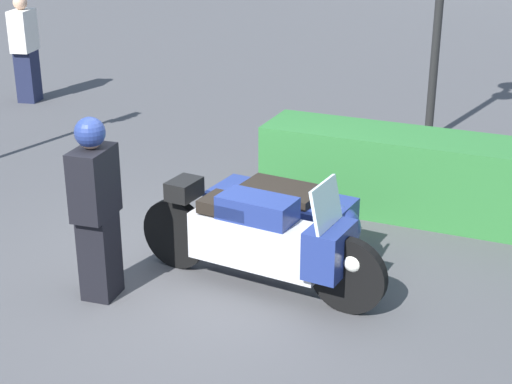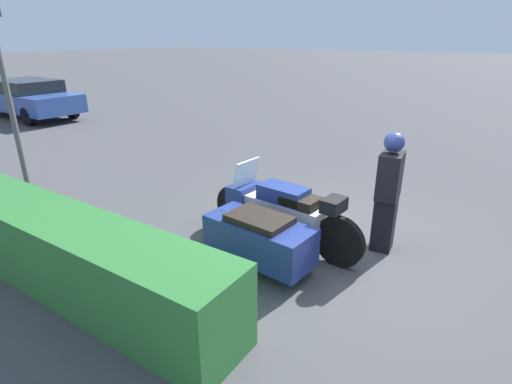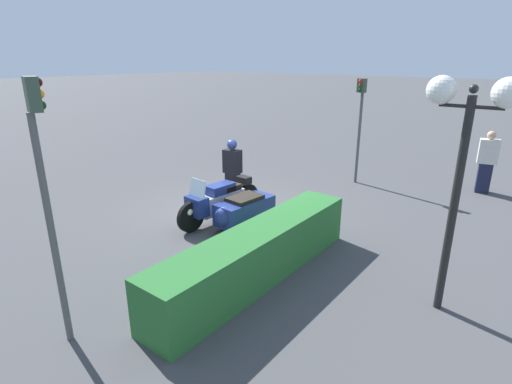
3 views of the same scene
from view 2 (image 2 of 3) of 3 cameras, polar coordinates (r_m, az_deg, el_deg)
ground_plane at (r=5.95m, az=10.30°, el=-7.88°), size 160.00×160.00×0.00m
police_motorcycle at (r=5.48m, az=1.26°, el=-4.55°), size 2.52×1.42×1.18m
officer_rider at (r=5.77m, az=18.36°, el=0.28°), size 0.33×0.49×1.71m
hedge_bush_curbside at (r=5.27m, az=-25.04°, el=-8.03°), size 4.76×0.83×0.94m
traffic_light_near at (r=7.76m, az=-32.39°, el=14.15°), size 0.23×0.29×3.55m
parked_car_background at (r=17.35m, az=-29.75°, el=11.64°), size 4.69×2.00×1.38m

